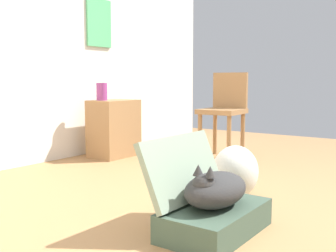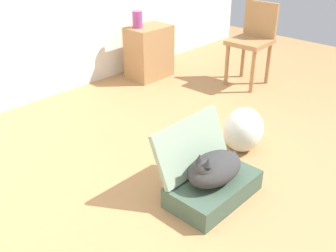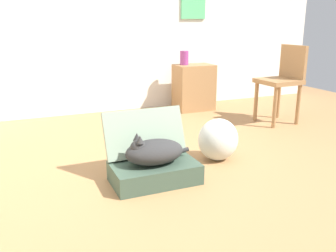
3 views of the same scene
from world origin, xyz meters
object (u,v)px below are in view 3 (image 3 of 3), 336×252
Objects in this scene: suitcase_base at (155,173)px; vase_tall at (184,58)px; side_table at (194,87)px; plastic_bag_white at (218,140)px; chair at (283,79)px; cat at (153,151)px.

suitcase_base is 3.48× the size of vase_tall.
side_table is at bearing -20.00° from vase_tall.
side_table is at bearing 56.20° from suitcase_base.
vase_tall reaches higher than suitcase_base.
side_table is at bearing 69.57° from plastic_bag_white.
suitcase_base is at bearing -65.76° from chair.
cat is 0.72m from plastic_bag_white.
suitcase_base is 2.39m from side_table.
suitcase_base is 0.17m from cat.
suitcase_base is at bearing -1.98° from cat.
cat is (-0.01, 0.00, 0.17)m from suitcase_base.
side_table reaches higher than cat.
plastic_bag_white is at bearing 18.05° from suitcase_base.
chair is (0.66, -0.98, 0.21)m from side_table.
plastic_bag_white is at bearing -106.35° from vase_tall.
chair reaches higher than vase_tall.
suitcase_base is 0.71m from plastic_bag_white.
cat is 2.83× the size of vase_tall.
vase_tall reaches higher than cat.
side_table is 3.30× the size of vase_tall.
suitcase_base is 1.74× the size of plastic_bag_white.
side_table is (1.33, 1.98, 0.23)m from suitcase_base.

